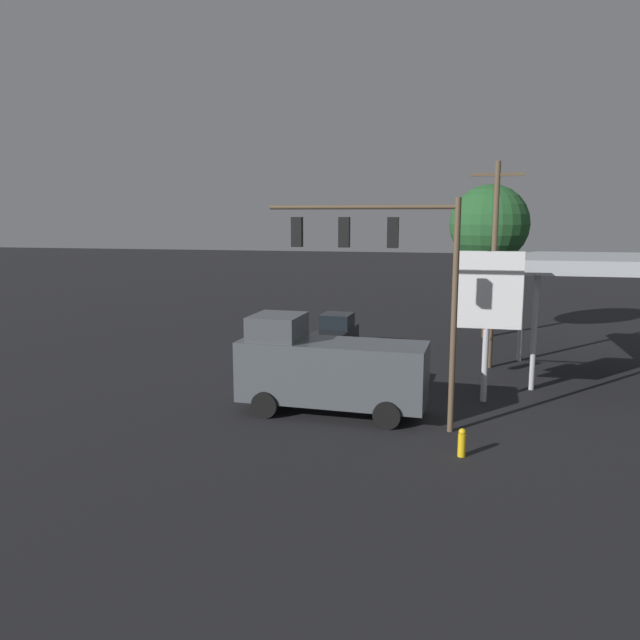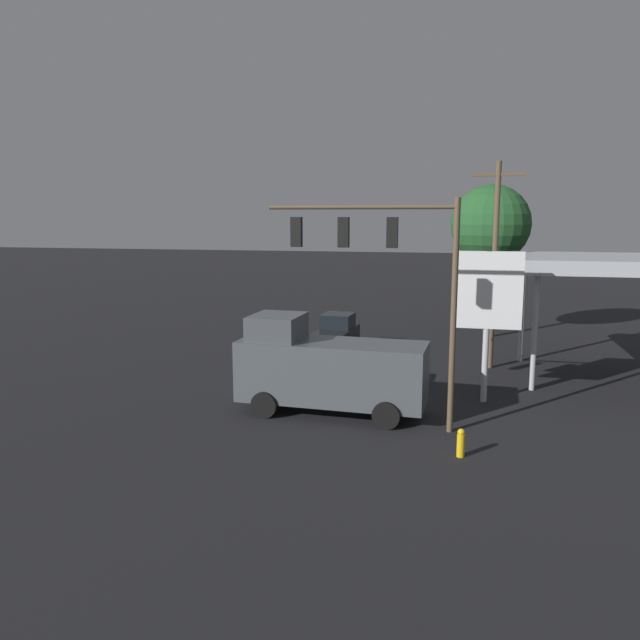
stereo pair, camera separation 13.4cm
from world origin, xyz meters
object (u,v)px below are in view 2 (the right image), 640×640
at_px(traffic_signal_assembly, 387,260).
at_px(price_sign, 488,296).
at_px(street_tree, 491,225).
at_px(utility_pole, 494,261).
at_px(fire_hydrant, 461,443).
at_px(hatchback_crossing, 337,333).
at_px(delivery_truck, 327,368).

distance_m(traffic_signal_assembly, price_sign, 5.35).
xyz_separation_m(price_sign, street_tree, (-0.59, -13.34, 2.48)).
height_order(utility_pole, fire_hydrant, utility_pole).
distance_m(hatchback_crossing, street_tree, 11.24).
distance_m(traffic_signal_assembly, street_tree, 17.62).
relative_size(utility_pole, hatchback_crossing, 2.46).
bearing_deg(fire_hydrant, utility_pole, -96.61).
bearing_deg(street_tree, hatchback_crossing, 34.66).
height_order(traffic_signal_assembly, hatchback_crossing, traffic_signal_assembly).
relative_size(traffic_signal_assembly, utility_pole, 0.81).
bearing_deg(price_sign, utility_pole, -94.82).
xyz_separation_m(utility_pole, hatchback_crossing, (7.86, -2.14, -4.14)).
distance_m(hatchback_crossing, fire_hydrant, 15.29).
xyz_separation_m(traffic_signal_assembly, delivery_truck, (2.23, -1.06, -4.03)).
bearing_deg(utility_pole, price_sign, 85.18).
bearing_deg(utility_pole, delivery_truck, 53.78).
xyz_separation_m(traffic_signal_assembly, price_sign, (-3.45, -3.78, -1.56)).
bearing_deg(delivery_truck, utility_pole, -123.03).
xyz_separation_m(hatchback_crossing, fire_hydrant, (-6.51, 13.82, -0.51)).
relative_size(price_sign, street_tree, 0.65).
xyz_separation_m(price_sign, hatchback_crossing, (7.38, -7.83, -3.21)).
height_order(traffic_signal_assembly, price_sign, traffic_signal_assembly).
distance_m(utility_pole, street_tree, 7.81).
xyz_separation_m(traffic_signal_assembly, hatchback_crossing, (3.93, -11.62, -4.78)).
distance_m(price_sign, fire_hydrant, 7.11).
xyz_separation_m(price_sign, delivery_truck, (5.68, 2.72, -2.47)).
bearing_deg(utility_pole, hatchback_crossing, -15.24).
relative_size(price_sign, hatchback_crossing, 1.50).
bearing_deg(street_tree, price_sign, 87.46).
distance_m(delivery_truck, fire_hydrant, 5.95).
distance_m(price_sign, street_tree, 13.59).
bearing_deg(hatchback_crossing, street_tree, 128.81).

